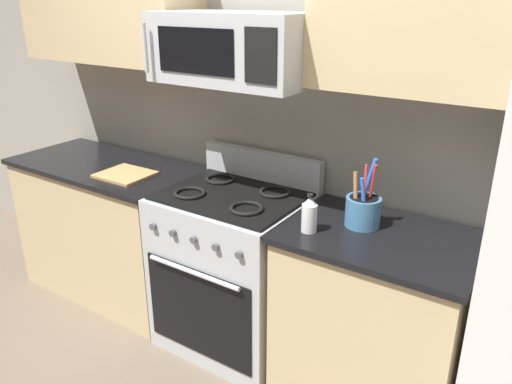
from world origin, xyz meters
The scene contains 10 objects.
wall_back centered at (0.00, 1.07, 1.30)m, with size 8.00×0.10×2.60m, color #9E998E.
counter_left centered at (-1.01, 0.68, 0.46)m, with size 1.25×0.63×0.91m.
range_oven centered at (0.00, 0.69, 0.47)m, with size 0.76×0.67×1.09m.
counter_right centered at (0.82, 0.68, 0.46)m, with size 0.87×0.63×0.91m.
microwave centered at (0.00, 0.71, 1.67)m, with size 0.80×0.44×0.33m.
upper_cabinets_left centered at (-1.02, 0.85, 1.87)m, with size 1.24×0.34×0.70m.
upper_cabinets_right centered at (0.83, 0.85, 1.87)m, with size 0.86×0.34×0.70m.
utensil_crock centered at (0.71, 0.73, 0.99)m, with size 0.16×0.16×0.33m.
cutting_board centered at (-0.72, 0.60, 0.92)m, with size 0.30×0.27×0.02m, color tan.
bottle_vinegar centered at (0.53, 0.54, 0.99)m, with size 0.07×0.07×0.18m.
Camera 1 is at (1.48, -1.31, 1.92)m, focal length 35.39 mm.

